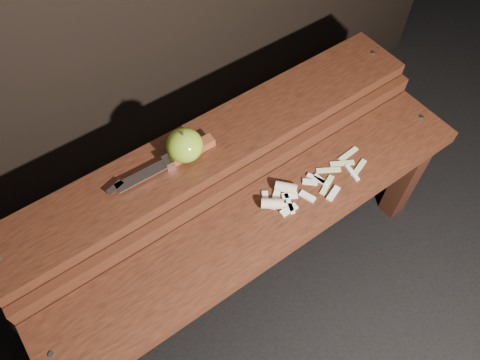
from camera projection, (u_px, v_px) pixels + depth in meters
ground at (251, 270)px, 1.52m from camera, size 60.00×60.00×0.00m
bench_front_tier at (267, 233)px, 1.20m from camera, size 1.20×0.20×0.42m
bench_rear_tier at (217, 161)px, 1.25m from camera, size 1.20×0.21×0.50m
apple at (185, 145)px, 1.12m from camera, size 0.09×0.09×0.09m
knife at (180, 156)px, 1.14m from camera, size 0.29×0.04×0.03m
apple_scraps at (295, 191)px, 1.18m from camera, size 0.33×0.13×0.03m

